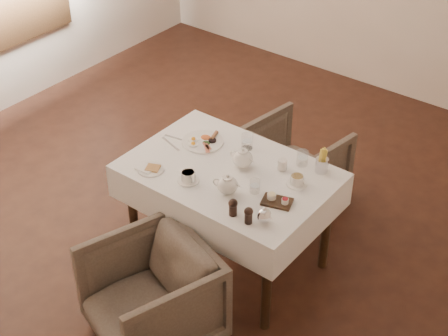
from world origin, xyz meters
TOP-DOWN VIEW (x-y plane):
  - table at (0.63, -0.35)m, footprint 1.28×0.88m
  - armchair_near at (0.66, -1.14)m, footprint 0.86×0.87m
  - armchair_far at (0.58, 0.48)m, footprint 0.75×0.77m
  - breakfast_plate at (0.30, -0.20)m, footprint 0.28×0.28m
  - side_plate at (0.24, -0.65)m, footprint 0.17×0.17m
  - teapot_centre at (0.67, -0.27)m, footprint 0.18×0.14m
  - teapot_front at (0.76, -0.54)m, footprint 0.20×0.18m
  - creamer at (0.89, -0.14)m, footprint 0.07×0.07m
  - teacup_near at (0.50, -0.59)m, footprint 0.13×0.13m
  - teacup_far at (1.04, -0.22)m, footprint 0.13×0.13m
  - glass_left at (0.57, -0.08)m, footprint 0.10×0.10m
  - glass_mid at (0.88, -0.43)m, footprint 0.08×0.08m
  - glass_right at (0.96, -0.02)m, footprint 0.09×0.09m
  - condiment_board at (1.05, -0.44)m, footprint 0.20×0.16m
  - pepper_mill_left at (0.91, -0.68)m, footprint 0.07×0.07m
  - pepper_mill_right at (1.02, -0.69)m, footprint 0.06×0.06m
  - silver_pot at (1.09, -0.63)m, footprint 0.13×0.12m
  - fries_cup at (1.09, -0.01)m, footprint 0.08×0.08m
  - cutlery_fork at (0.13, -0.28)m, footprint 0.17×0.04m
  - cutlery_knife at (0.15, -0.35)m, footprint 0.20×0.07m

SIDE VIEW (x-z plane):
  - armchair_far at x=0.58m, z-range 0.00..0.62m
  - armchair_near at x=0.66m, z-range 0.00..0.63m
  - table at x=0.63m, z-range 0.26..1.02m
  - cutlery_fork at x=0.13m, z-range 0.76..0.76m
  - cutlery_knife at x=0.15m, z-range 0.76..0.76m
  - side_plate at x=0.24m, z-range 0.75..0.77m
  - breakfast_plate at x=0.30m, z-range 0.75..0.78m
  - condiment_board at x=1.05m, z-range 0.75..0.79m
  - teacup_far at x=1.04m, z-range 0.75..0.82m
  - teacup_near at x=0.50m, z-range 0.75..0.82m
  - creamer at x=0.89m, z-range 0.76..0.83m
  - glass_mid at x=0.88m, z-range 0.76..0.84m
  - glass_right at x=0.96m, z-range 0.76..0.86m
  - glass_left at x=0.57m, z-range 0.76..0.86m
  - pepper_mill_right at x=1.02m, z-range 0.76..0.86m
  - silver_pot at x=1.09m, z-range 0.76..0.86m
  - pepper_mill_left at x=0.91m, z-range 0.76..0.87m
  - teapot_front at x=0.76m, z-range 0.76..0.89m
  - teapot_centre at x=0.67m, z-range 0.76..0.90m
  - fries_cup at x=1.09m, z-range 0.74..0.92m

